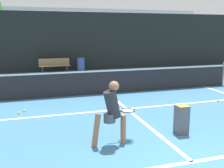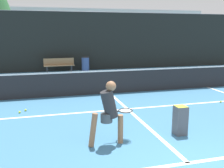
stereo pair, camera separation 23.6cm
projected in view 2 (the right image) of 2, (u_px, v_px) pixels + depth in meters
name	position (u px, v px, depth m)	size (l,w,h in m)	color
court_baseline_near	(188.00, 163.00, 4.95)	(11.00, 0.10, 0.01)	white
court_service_line	(127.00, 109.00, 8.40)	(8.25, 0.10, 0.01)	white
court_center_mark	(135.00, 116.00, 7.74)	(0.10, 5.88, 0.01)	white
net	(110.00, 81.00, 10.42)	(11.09, 0.09, 1.07)	slate
fence_back	(83.00, 41.00, 16.49)	(24.00, 0.06, 3.65)	black
player_practicing	(109.00, 110.00, 5.64)	(1.09, 0.54, 1.42)	#8C6042
tennis_ball_scattered_0	(20.00, 112.00, 7.97)	(0.07, 0.07, 0.07)	#D1E033
tennis_ball_scattered_4	(221.00, 102.00, 9.16)	(0.07, 0.07, 0.07)	#D1E033
tennis_ball_scattered_6	(26.00, 110.00, 8.18)	(0.07, 0.07, 0.07)	#D1E033
ball_hopper	(180.00, 120.00, 6.28)	(0.28, 0.28, 0.71)	#4C4C51
courtside_bench	(59.00, 65.00, 15.69)	(1.82, 0.45, 0.86)	olive
trash_bin	(85.00, 64.00, 16.11)	(0.48, 0.48, 0.91)	#384C7F
parked_car	(47.00, 58.00, 18.29)	(1.74, 4.43, 1.53)	navy
building_far	(62.00, 30.00, 31.36)	(36.00, 2.40, 5.08)	beige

